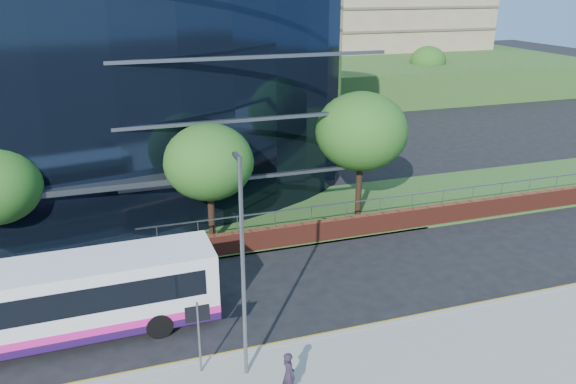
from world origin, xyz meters
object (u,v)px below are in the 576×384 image
object	(u,v)px
street_sign	(198,323)
tree_dist_f	(428,62)
streetlight_east	(243,264)
tree_dist_e	(310,67)
tree_far_d	(361,131)
tree_far_c	(209,162)
city_bus	(67,299)
pedestrian	(289,374)

from	to	relation	value
street_sign	tree_dist_f	distance (m)	56.25
streetlight_east	tree_dist_f	bearing A→B (deg)	52.42
tree_dist_e	tree_far_d	bearing A→B (deg)	-104.93
tree_far_d	streetlight_east	world-z (taller)	streetlight_east
tree_far_c	streetlight_east	size ratio (longest dim) A/B	0.81
tree_dist_f	streetlight_east	distance (m)	55.74
city_bus	tree_dist_e	bearing A→B (deg)	56.33
tree_far_c	city_bus	size ratio (longest dim) A/B	0.55
street_sign	pedestrian	xyz separation A→B (m)	(2.57, -2.18, -1.16)
pedestrian	tree_dist_e	bearing A→B (deg)	-33.21
tree_dist_f	streetlight_east	size ratio (longest dim) A/B	0.76
street_sign	tree_far_c	distance (m)	11.14
tree_far_d	street_sign	bearing A→B (deg)	-134.78
tree_far_c	tree_dist_e	size ratio (longest dim) A/B	1.00
streetlight_east	pedestrian	world-z (taller)	streetlight_east
street_sign	city_bus	world-z (taller)	city_bus
street_sign	tree_dist_e	bearing A→B (deg)	64.88
city_bus	tree_far_d	bearing A→B (deg)	24.54
tree_far_d	streetlight_east	size ratio (longest dim) A/B	0.93
tree_far_d	tree_dist_e	world-z (taller)	tree_far_d
tree_dist_f	pedestrian	world-z (taller)	tree_dist_f
tree_dist_e	city_bus	xyz separation A→B (m)	(-23.94, -37.70, -2.85)
pedestrian	city_bus	bearing A→B (deg)	37.09
tree_dist_e	pedestrian	bearing A→B (deg)	-111.15
street_sign	city_bus	bearing A→B (deg)	138.82
streetlight_east	city_bus	xyz separation A→B (m)	(-5.94, 4.47, -2.76)
streetlight_east	city_bus	world-z (taller)	streetlight_east
tree_far_c	pedestrian	distance (m)	13.25
city_bus	tree_dist_f	bearing A→B (deg)	43.57
tree_far_d	tree_far_c	bearing A→B (deg)	-173.66
tree_far_d	tree_dist_f	size ratio (longest dim) A/B	1.23
tree_far_c	pedestrian	world-z (taller)	tree_far_c
tree_dist_f	city_bus	distance (m)	56.37
street_sign	tree_dist_f	size ratio (longest dim) A/B	0.46
tree_far_c	tree_far_d	xyz separation A→B (m)	(9.00, 1.00, 0.65)
tree_far_c	streetlight_east	distance (m)	11.22
tree_far_d	tree_dist_e	bearing A→B (deg)	75.07
street_sign	tree_far_d	bearing A→B (deg)	45.22
city_bus	streetlight_east	bearing A→B (deg)	-38.22
streetlight_east	tree_dist_e	bearing A→B (deg)	66.89
tree_far_c	street_sign	bearing A→B (deg)	-103.29
tree_far_c	tree_dist_e	distance (m)	35.36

